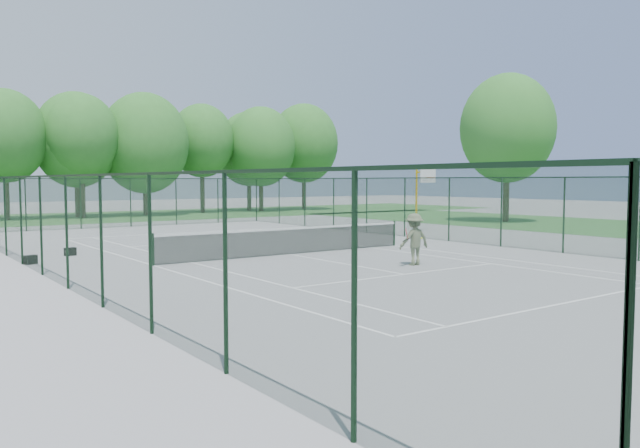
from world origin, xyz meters
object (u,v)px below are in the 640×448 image
(tennis_net, at_px, (290,240))
(basketball_goal, at_px, (423,186))
(sports_bag_a, at_px, (31,260))
(tennis_player, at_px, (414,239))

(tennis_net, distance_m, basketball_goal, 13.88)
(sports_bag_a, height_order, tennis_player, tennis_player)
(tennis_net, distance_m, tennis_player, 5.35)
(tennis_net, bearing_deg, tennis_player, -71.09)
(sports_bag_a, distance_m, tennis_player, 13.16)
(sports_bag_a, bearing_deg, tennis_player, -58.84)
(basketball_goal, bearing_deg, tennis_player, -136.40)
(basketball_goal, xyz_separation_m, tennis_player, (-10.92, -10.40, -1.69))
(tennis_net, xyz_separation_m, sports_bag_a, (-8.77, 2.85, -0.42))
(basketball_goal, bearing_deg, sports_bag_a, -173.34)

